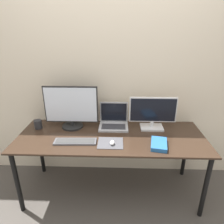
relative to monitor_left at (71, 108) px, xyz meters
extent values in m
plane|color=#4C4742|center=(0.43, -0.53, -0.92)|extent=(12.00, 12.00, 0.00)
cube|color=beige|center=(0.43, 0.24, 0.33)|extent=(7.00, 0.05, 2.50)
cube|color=#332319|center=(0.43, -0.18, -0.23)|extent=(1.86, 0.71, 0.02)
cylinder|color=black|center=(-0.45, -0.48, -0.58)|extent=(0.04, 0.04, 0.68)
cylinder|color=black|center=(1.31, -0.48, -0.58)|extent=(0.04, 0.04, 0.68)
cylinder|color=black|center=(-0.45, 0.12, -0.58)|extent=(0.04, 0.04, 0.68)
cylinder|color=black|center=(1.31, 0.12, -0.58)|extent=(0.04, 0.04, 0.68)
cylinder|color=black|center=(0.00, 0.00, -0.21)|extent=(0.23, 0.23, 0.02)
cylinder|color=black|center=(0.00, 0.00, -0.18)|extent=(0.04, 0.04, 0.05)
cube|color=black|center=(0.00, 0.00, 0.03)|extent=(0.56, 0.02, 0.39)
cube|color=silver|center=(0.00, -0.01, 0.03)|extent=(0.54, 0.01, 0.37)
cube|color=silver|center=(0.86, 0.00, -0.21)|extent=(0.24, 0.17, 0.02)
cylinder|color=silver|center=(0.86, 0.00, -0.17)|extent=(0.04, 0.04, 0.07)
cube|color=silver|center=(0.86, 0.00, -0.01)|extent=(0.49, 0.02, 0.27)
cube|color=black|center=(0.86, -0.01, -0.01)|extent=(0.47, 0.01, 0.25)
cube|color=#ADADB2|center=(0.45, 0.00, -0.21)|extent=(0.31, 0.24, 0.02)
cube|color=#2D2D33|center=(0.45, -0.02, -0.20)|extent=(0.25, 0.13, 0.00)
cube|color=#ADADB2|center=(0.45, 0.12, -0.09)|extent=(0.31, 0.01, 0.23)
cube|color=black|center=(0.45, 0.11, -0.09)|extent=(0.28, 0.00, 0.20)
cube|color=#4C4C51|center=(0.10, -0.32, -0.22)|extent=(0.40, 0.13, 0.02)
cube|color=#383838|center=(0.10, -0.32, -0.21)|extent=(0.37, 0.11, 0.00)
cube|color=#47474C|center=(0.42, -0.33, -0.22)|extent=(0.24, 0.21, 0.00)
ellipsoid|color=silver|center=(0.44, -0.36, -0.20)|extent=(0.04, 0.07, 0.04)
cube|color=#235B9E|center=(0.87, -0.36, -0.20)|extent=(0.18, 0.25, 0.04)
cube|color=white|center=(0.87, -0.36, -0.20)|extent=(0.17, 0.24, 0.03)
cylinder|color=#262628|center=(-0.36, -0.05, -0.18)|extent=(0.08, 0.08, 0.09)
camera|label=1|loc=(0.50, -1.94, 0.75)|focal=32.00mm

